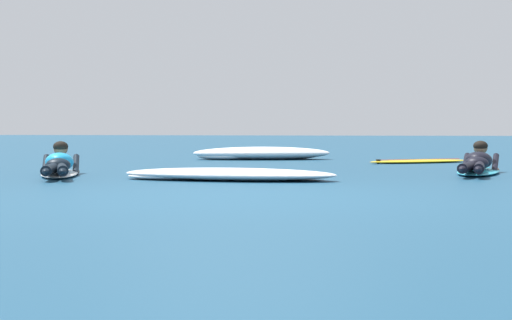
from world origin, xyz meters
TOP-DOWN VIEW (x-y plane):
  - ground_plane at (0.00, 10.00)m, footprint 120.00×120.00m
  - surfer_near at (-3.28, 2.80)m, footprint 1.37×2.46m
  - surfer_far at (2.56, 4.63)m, footprint 0.86×2.63m
  - drifting_surfboard at (1.63, 8.46)m, footprint 2.17×1.79m
  - whitewater_front at (-0.72, 2.52)m, footprint 2.88×1.03m
  - whitewater_mid_right at (-1.76, 9.56)m, footprint 3.20×1.91m

SIDE VIEW (x-z plane):
  - ground_plane at x=0.00m, z-range 0.00..0.00m
  - drifting_surfboard at x=1.63m, z-range -0.05..0.11m
  - whitewater_front at x=-0.72m, z-range -0.01..0.16m
  - whitewater_mid_right at x=-1.76m, z-range -0.01..0.27m
  - surfer_far at x=2.56m, z-range -0.14..0.41m
  - surfer_near at x=-3.28m, z-range -0.13..0.42m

